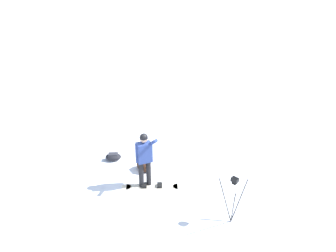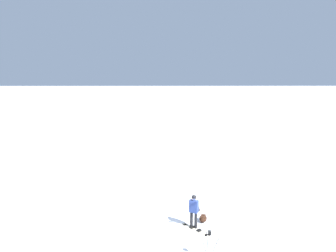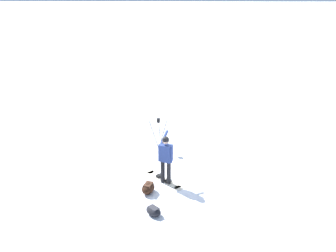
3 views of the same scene
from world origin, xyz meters
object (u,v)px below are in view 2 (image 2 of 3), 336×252
object	(u,v)px
snowboarder	(194,208)
gear_bag_small	(203,218)
snowboard	(195,229)
gear_bag_large	(196,209)
camera_tripod	(209,240)

from	to	relation	value
snowboarder	gear_bag_small	distance (m)	1.17
snowboard	gear_bag_large	world-z (taller)	gear_bag_large
snowboarder	gear_bag_small	world-z (taller)	snowboarder
snowboarder	snowboard	bearing A→B (deg)	-66.67
gear_bag_large	gear_bag_small	distance (m)	1.18
snowboard	gear_bag_large	size ratio (longest dim) A/B	2.26
snowboarder	camera_tripod	bearing A→B (deg)	-82.20
snowboard	camera_tripod	world-z (taller)	camera_tripod
snowboarder	gear_bag_small	bearing A→B (deg)	49.60
snowboarder	snowboard	size ratio (longest dim) A/B	1.27
snowboarder	gear_bag_small	size ratio (longest dim) A/B	2.60
snowboard	gear_bag_large	bearing A→B (deg)	83.74
camera_tripod	snowboarder	bearing A→B (deg)	97.80
snowboard	gear_bag_large	xyz separation A→B (m)	(0.22, 1.97, 0.10)
snowboard	gear_bag_small	size ratio (longest dim) A/B	2.05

